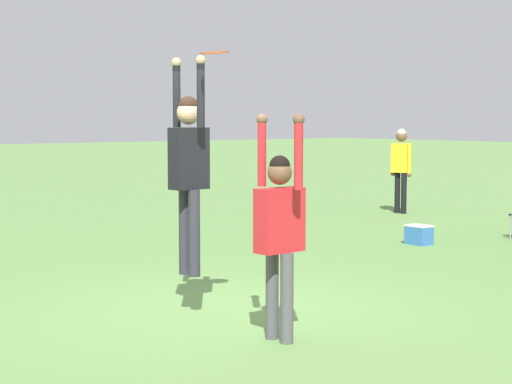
{
  "coord_description": "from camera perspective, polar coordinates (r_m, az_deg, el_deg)",
  "views": [
    {
      "loc": [
        7.09,
        -5.24,
        2.01
      ],
      "look_at": [
        0.57,
        -0.05,
        1.3
      ],
      "focal_mm": 60.0,
      "sensor_mm": 36.0,
      "label": 1
    }
  ],
  "objects": [
    {
      "name": "ground_plane",
      "position": [
        9.04,
        -2.02,
        -7.97
      ],
      "size": [
        120.0,
        120.0,
        0.0
      ],
      "primitive_type": "plane",
      "color": "#608C47"
    },
    {
      "name": "frisbee",
      "position": [
        8.24,
        -2.77,
        9.26
      ],
      "size": [
        0.28,
        0.28,
        0.04
      ],
      "color": "#E04C23"
    },
    {
      "name": "person_defending",
      "position": [
        7.69,
        1.58,
        -2.01
      ],
      "size": [
        0.61,
        0.47,
        2.06
      ],
      "rotation": [
        0.0,
        0.0,
        -1.53
      ],
      "color": "#4C4C51",
      "rests_on": "ground_plane"
    },
    {
      "name": "person_jumping",
      "position": [
        8.7,
        -4.5,
        2.2
      ],
      "size": [
        0.54,
        0.39,
        2.23
      ],
      "rotation": [
        0.0,
        0.0,
        1.61
      ],
      "color": "#2D2D38",
      "rests_on": "ground_plane"
    },
    {
      "name": "cooler_box",
      "position": [
        14.02,
        10.81,
        -2.81
      ],
      "size": [
        0.39,
        0.29,
        0.31
      ],
      "color": "#336BB7",
      "rests_on": "ground_plane"
    },
    {
      "name": "person_spectator_far",
      "position": [
        18.51,
        9.64,
        1.99
      ],
      "size": [
        0.56,
        0.39,
        1.81
      ],
      "rotation": [
        0.0,
        0.0,
        0.58
      ],
      "color": "black",
      "rests_on": "ground_plane"
    }
  ]
}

